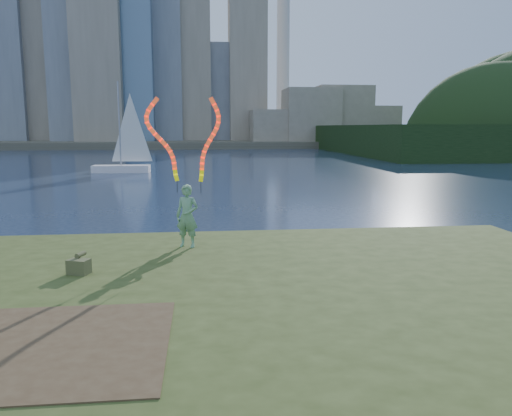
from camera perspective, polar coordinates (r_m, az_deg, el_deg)
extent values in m
plane|color=#1A2843|center=(10.46, -5.33, -11.61)|extent=(320.00, 320.00, 0.00)
cube|color=#344318|center=(8.11, -5.05, -16.90)|extent=(20.00, 18.00, 0.30)
cube|color=#344318|center=(8.28, -5.12, -14.43)|extent=(17.00, 15.00, 0.30)
cube|color=#344318|center=(8.36, -5.17, -12.31)|extent=(14.00, 12.00, 0.30)
cube|color=#47331E|center=(7.49, -22.64, -14.33)|extent=(3.20, 3.00, 0.02)
cube|color=#514C3B|center=(104.83, -6.19, 7.46)|extent=(320.00, 40.00, 1.20)
cylinder|color=silver|center=(116.29, 3.16, 22.37)|extent=(2.80, 2.80, 58.00)
imported|color=#227A30|center=(12.28, -7.86, -0.92)|extent=(0.65, 0.54, 1.54)
cylinder|color=black|center=(12.38, -9.00, 2.44)|extent=(0.02, 0.02, 0.30)
cylinder|color=black|center=(12.15, -6.32, 2.37)|extent=(0.02, 0.02, 0.30)
cube|color=#4A512D|center=(10.68, -19.59, -6.33)|extent=(0.49, 0.40, 0.30)
cylinder|color=#4A512D|center=(10.82, -19.41, -5.04)|extent=(0.19, 0.30, 0.10)
cube|color=white|center=(42.90, -15.14, 4.31)|extent=(4.67, 1.65, 0.65)
cylinder|color=gray|center=(42.77, -15.34, 9.11)|extent=(0.13, 0.13, 7.01)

